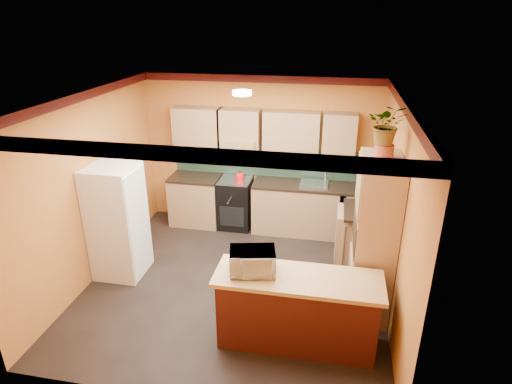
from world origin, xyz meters
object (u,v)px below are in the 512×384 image
(breakfast_bar, at_px, (297,312))
(microwave, at_px, (252,261))
(pantry, at_px, (374,239))
(stove, at_px, (236,203))
(fridge, at_px, (117,222))
(base_cabinets_back, at_px, (269,207))

(breakfast_bar, xyz_separation_m, microwave, (-0.53, 0.00, 0.63))
(microwave, bearing_deg, pantry, 18.86)
(stove, height_order, pantry, pantry)
(stove, relative_size, breakfast_bar, 0.51)
(fridge, distance_m, pantry, 3.61)
(breakfast_bar, bearing_deg, base_cabinets_back, 105.37)
(fridge, bearing_deg, microwave, -24.95)
(fridge, bearing_deg, pantry, -3.08)
(fridge, distance_m, microwave, 2.45)
(base_cabinets_back, xyz_separation_m, fridge, (-1.96, -1.81, 0.41))
(base_cabinets_back, bearing_deg, fridge, -137.22)
(stove, xyz_separation_m, fridge, (-1.33, -1.81, 0.39))
(microwave, bearing_deg, base_cabinets_back, 82.90)
(base_cabinets_back, distance_m, fridge, 2.70)
(stove, bearing_deg, base_cabinets_back, 0.00)
(stove, relative_size, pantry, 0.43)
(pantry, relative_size, microwave, 4.10)
(breakfast_bar, bearing_deg, stove, 116.33)
(stove, bearing_deg, breakfast_bar, -63.67)
(fridge, xyz_separation_m, microwave, (2.21, -1.03, 0.22))
(pantry, xyz_separation_m, microwave, (-1.39, -0.84, 0.02))
(stove, xyz_separation_m, pantry, (2.27, -2.01, 0.59))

